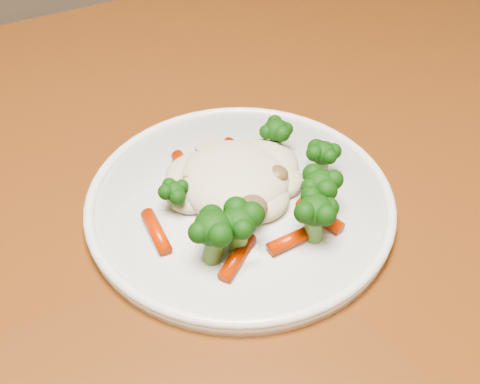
{
  "coord_description": "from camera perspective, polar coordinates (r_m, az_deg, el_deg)",
  "views": [
    {
      "loc": [
        0.09,
        -0.73,
        1.14
      ],
      "look_at": [
        0.24,
        -0.36,
        0.77
      ],
      "focal_mm": 45.0,
      "sensor_mm": 36.0,
      "label": 1
    }
  ],
  "objects": [
    {
      "name": "meal",
      "position": [
        0.53,
        0.9,
        0.56
      ],
      "size": [
        0.19,
        0.17,
        0.05
      ],
      "color": "beige",
      "rests_on": "plate"
    },
    {
      "name": "plate",
      "position": [
        0.55,
        0.0,
        -1.07
      ],
      "size": [
        0.28,
        0.28,
        0.01
      ],
      "primitive_type": "cylinder",
      "color": "silver",
      "rests_on": "dining_table"
    },
    {
      "name": "dining_table",
      "position": [
        0.67,
        -3.44,
        -3.99
      ],
      "size": [
        1.24,
        0.89,
        0.75
      ],
      "rotation": [
        0.0,
        0.0,
        0.09
      ],
      "color": "brown",
      "rests_on": "ground"
    }
  ]
}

